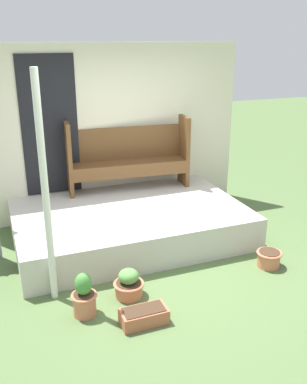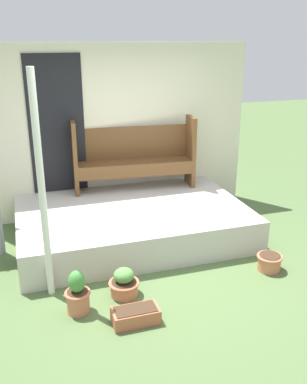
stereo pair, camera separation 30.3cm
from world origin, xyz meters
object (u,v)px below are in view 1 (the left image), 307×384
object	(u,v)px
support_post	(45,193)
flower_pot_middle	(129,284)
flower_pot_right	(269,258)
planter_box_rect	(144,316)
flower_pot_left	(84,297)
bench	(128,154)

from	to	relation	value
support_post	flower_pot_middle	world-z (taller)	support_post
flower_pot_right	planter_box_rect	xyz separation A→B (m)	(-1.81, -0.49, -0.03)
support_post	planter_box_rect	world-z (taller)	support_post
planter_box_rect	flower_pot_left	bearing A→B (deg)	146.00
bench	flower_pot_left	size ratio (longest dim) A/B	3.91
flower_pot_middle	flower_pot_right	size ratio (longest dim) A/B	1.09
flower_pot_middle	flower_pot_right	distance (m)	1.81
bench	flower_pot_middle	size ratio (longest dim) A/B	5.48
flower_pot_left	flower_pot_middle	bearing A→B (deg)	16.25
flower_pot_right	flower_pot_left	bearing A→B (deg)	-176.58
support_post	flower_pot_left	world-z (taller)	support_post
flower_pot_left	flower_pot_right	bearing A→B (deg)	3.42
flower_pot_right	planter_box_rect	size ratio (longest dim) A/B	0.67
bench	flower_pot_left	xyz separation A→B (m)	(-1.23, -2.31, -0.78)
support_post	flower_pot_right	xyz separation A→B (m)	(2.57, -0.29, -1.10)
support_post	bench	size ratio (longest dim) A/B	1.30
flower_pot_middle	flower_pot_right	bearing A→B (deg)	-0.41
flower_pot_right	support_post	bearing A→B (deg)	173.46
planter_box_rect	flower_pot_right	bearing A→B (deg)	15.00
flower_pot_left	flower_pot_right	distance (m)	2.34
bench	flower_pot_left	distance (m)	2.74
flower_pot_left	flower_pot_middle	xyz separation A→B (m)	(0.52, 0.15, -0.06)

